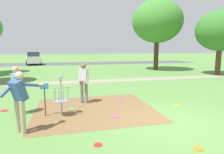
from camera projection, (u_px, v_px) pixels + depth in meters
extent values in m
plane|color=#5B8942|center=(169.00, 122.00, 6.04)|extent=(160.00, 160.00, 0.00)
cube|color=brown|center=(95.00, 109.00, 7.33)|extent=(4.45, 3.91, 0.01)
cylinder|color=#9E9EA3|center=(61.00, 97.00, 6.53)|extent=(0.05, 0.05, 1.35)
cylinder|color=#9E9EA3|center=(60.00, 77.00, 6.43)|extent=(0.24, 0.24, 0.04)
torus|color=#9E9EA3|center=(61.00, 89.00, 6.49)|extent=(0.58, 0.58, 0.02)
torus|color=#9E9EA3|center=(61.00, 100.00, 6.55)|extent=(0.55, 0.55, 0.03)
cylinder|color=#9E9EA3|center=(61.00, 101.00, 6.56)|extent=(0.48, 0.48, 0.02)
cylinder|color=gray|center=(68.00, 94.00, 6.58)|extent=(0.01, 0.01, 0.40)
cylinder|color=gray|center=(67.00, 93.00, 6.70)|extent=(0.01, 0.01, 0.40)
cylinder|color=gray|center=(63.00, 93.00, 6.76)|extent=(0.01, 0.01, 0.40)
cylinder|color=gray|center=(59.00, 93.00, 6.72)|extent=(0.01, 0.01, 0.40)
cylinder|color=gray|center=(56.00, 94.00, 6.61)|extent=(0.01, 0.01, 0.40)
cylinder|color=gray|center=(54.00, 95.00, 6.47)|extent=(0.01, 0.01, 0.40)
cylinder|color=gray|center=(55.00, 96.00, 6.34)|extent=(0.01, 0.01, 0.40)
cylinder|color=gray|center=(59.00, 96.00, 6.29)|extent=(0.01, 0.01, 0.40)
cylinder|color=gray|center=(63.00, 96.00, 6.32)|extent=(0.01, 0.01, 0.40)
cylinder|color=gray|center=(67.00, 95.00, 6.43)|extent=(0.01, 0.01, 0.40)
cylinder|color=#4C3823|center=(45.00, 101.00, 6.52)|extent=(0.04, 0.04, 1.10)
cube|color=#3384C6|center=(44.00, 86.00, 6.45)|extent=(0.28, 0.03, 0.20)
cylinder|color=tan|center=(18.00, 116.00, 5.25)|extent=(0.14, 0.14, 0.92)
cylinder|color=tan|center=(23.00, 118.00, 5.14)|extent=(0.14, 0.14, 0.92)
cube|color=#385693|center=(18.00, 91.00, 5.09)|extent=(0.52, 0.53, 0.60)
sphere|color=beige|center=(19.00, 76.00, 5.08)|extent=(0.22, 0.22, 0.22)
cylinder|color=#385693|center=(32.00, 85.00, 5.25)|extent=(0.46, 0.49, 0.21)
cylinder|color=gold|center=(40.00, 84.00, 5.50)|extent=(0.22, 0.22, 0.02)
cylinder|color=#385693|center=(8.00, 89.00, 5.00)|extent=(0.39, 0.41, 0.37)
cylinder|color=#384260|center=(19.00, 101.00, 6.84)|extent=(0.14, 0.14, 0.92)
cylinder|color=#384260|center=(17.00, 102.00, 6.62)|extent=(0.14, 0.14, 0.92)
cube|color=#84B7D1|center=(16.00, 81.00, 6.62)|extent=(0.27, 0.39, 0.56)
sphere|color=tan|center=(16.00, 69.00, 6.56)|extent=(0.22, 0.22, 0.22)
cylinder|color=#84B7D1|center=(19.00, 82.00, 6.82)|extent=(0.18, 0.11, 0.55)
cylinder|color=#84B7D1|center=(15.00, 84.00, 6.45)|extent=(0.18, 0.11, 0.55)
cylinder|color=green|center=(22.00, 87.00, 6.67)|extent=(0.22, 0.22, 0.02)
cylinder|color=slate|center=(86.00, 93.00, 8.07)|extent=(0.14, 0.14, 0.92)
cylinder|color=slate|center=(82.00, 92.00, 8.15)|extent=(0.14, 0.14, 0.92)
cube|color=silver|center=(84.00, 75.00, 8.00)|extent=(0.42, 0.39, 0.56)
sphere|color=brown|center=(83.00, 66.00, 7.94)|extent=(0.22, 0.22, 0.22)
cylinder|color=silver|center=(87.00, 78.00, 7.93)|extent=(0.17, 0.19, 0.55)
cylinder|color=silver|center=(79.00, 77.00, 8.06)|extent=(0.17, 0.19, 0.55)
cylinder|color=red|center=(82.00, 81.00, 7.87)|extent=(0.22, 0.22, 0.02)
cylinder|color=red|center=(98.00, 145.00, 4.60)|extent=(0.21, 0.21, 0.02)
cylinder|color=red|center=(4.00, 111.00, 7.13)|extent=(0.25, 0.25, 0.02)
cylinder|color=orange|center=(198.00, 149.00, 4.41)|extent=(0.21, 0.21, 0.02)
cylinder|color=gold|center=(177.00, 105.00, 7.85)|extent=(0.22, 0.22, 0.02)
cylinder|color=green|center=(72.00, 109.00, 7.29)|extent=(0.22, 0.22, 0.02)
cylinder|color=#E53D99|center=(121.00, 102.00, 8.28)|extent=(0.21, 0.21, 0.02)
cylinder|color=#E53D99|center=(116.00, 117.00, 6.50)|extent=(0.22, 0.22, 0.02)
cylinder|color=#422D1E|center=(156.00, 55.00, 20.59)|extent=(0.49, 0.49, 3.17)
ellipsoid|color=#428433|center=(157.00, 21.00, 20.06)|extent=(5.30, 5.30, 4.50)
cylinder|color=#4C3823|center=(218.00, 62.00, 16.72)|extent=(0.45, 0.45, 2.31)
ellipsoid|color=#38752D|center=(221.00, 30.00, 16.32)|extent=(4.13, 4.13, 3.51)
cube|color=#4C4C51|center=(86.00, 63.00, 30.14)|extent=(36.00, 6.00, 0.01)
cube|color=silver|center=(33.00, 59.00, 27.54)|extent=(2.60, 4.48, 0.90)
cube|color=#2D333D|center=(33.00, 54.00, 27.42)|extent=(1.99, 2.46, 0.64)
cylinder|color=black|center=(27.00, 62.00, 28.39)|extent=(0.30, 0.62, 0.60)
cylinder|color=black|center=(39.00, 62.00, 29.15)|extent=(0.30, 0.62, 0.60)
cylinder|color=black|center=(27.00, 63.00, 26.06)|extent=(0.30, 0.62, 0.60)
cylinder|color=black|center=(41.00, 63.00, 26.82)|extent=(0.30, 0.62, 0.60)
cube|color=gray|center=(110.00, 80.00, 13.92)|extent=(40.00, 1.27, 0.00)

